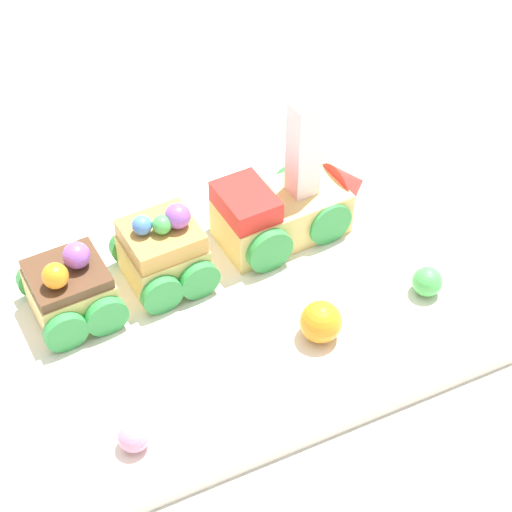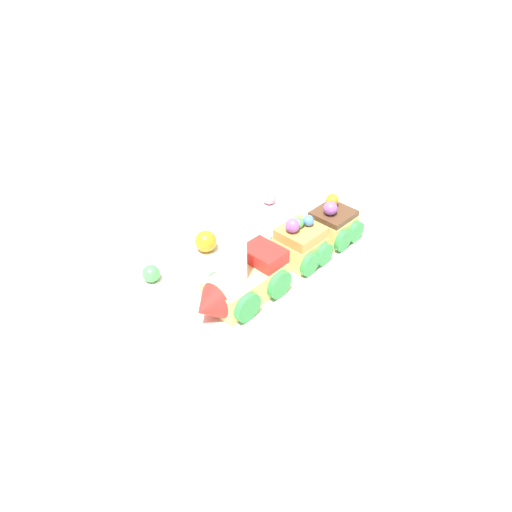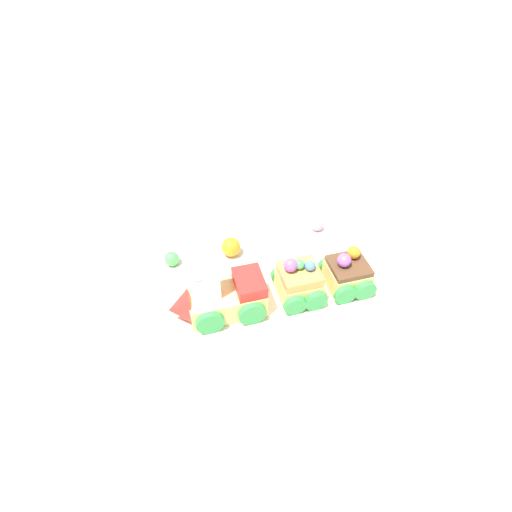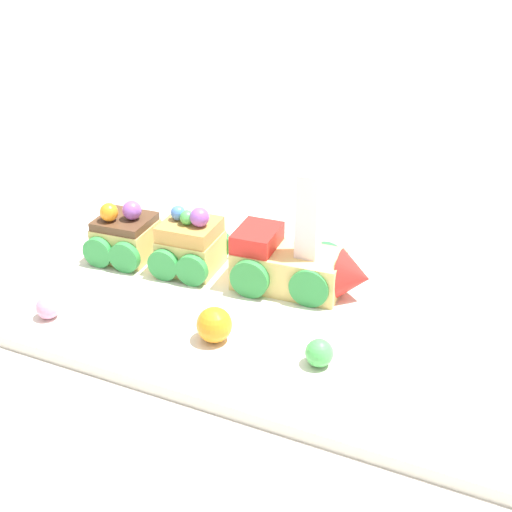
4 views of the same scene
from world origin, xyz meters
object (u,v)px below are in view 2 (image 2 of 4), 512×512
(cake_car_caramel, at_px, (299,244))
(gumball_orange, at_px, (206,241))
(gumball_green, at_px, (151,273))
(cake_train_locomotive, at_px, (240,283))
(gumball_pink, at_px, (269,198))
(cake_car_chocolate, at_px, (332,224))

(cake_car_caramel, relative_size, gumball_orange, 2.34)
(gumball_green, bearing_deg, cake_train_locomotive, 119.83)
(cake_train_locomotive, xyz_separation_m, gumball_green, (0.06, -0.11, -0.02))
(cake_train_locomotive, height_order, gumball_orange, cake_train_locomotive)
(gumball_orange, relative_size, gumball_pink, 1.46)
(cake_train_locomotive, height_order, cake_car_caramel, cake_train_locomotive)
(cake_car_chocolate, distance_m, gumball_green, 0.27)
(gumball_pink, bearing_deg, gumball_green, 8.32)
(cake_train_locomotive, relative_size, gumball_pink, 6.25)
(cake_train_locomotive, relative_size, gumball_green, 5.69)
(gumball_green, relative_size, gumball_orange, 0.75)
(cake_train_locomotive, xyz_separation_m, cake_car_caramel, (-0.11, -0.01, -0.00))
(cake_car_chocolate, bearing_deg, gumball_green, -24.55)
(cake_car_chocolate, bearing_deg, cake_train_locomotive, 0.08)
(cake_car_caramel, height_order, cake_car_chocolate, cake_car_caramel)
(cake_car_caramel, distance_m, cake_car_chocolate, 0.08)
(cake_car_caramel, height_order, gumball_green, cake_car_caramel)
(gumball_green, bearing_deg, cake_car_chocolate, 159.36)
(cake_car_caramel, xyz_separation_m, gumball_orange, (0.08, -0.10, -0.01))
(gumball_green, bearing_deg, gumball_pink, -171.68)
(cake_car_caramel, xyz_separation_m, gumball_pink, (-0.07, -0.14, -0.02))
(cake_car_caramel, distance_m, gumball_green, 0.20)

